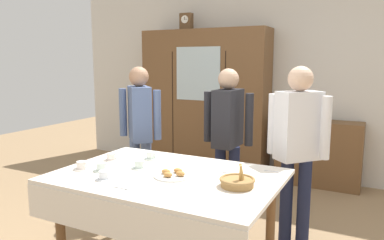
{
  "coord_description": "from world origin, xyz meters",
  "views": [
    {
      "loc": [
        1.37,
        -2.46,
        1.61
      ],
      "look_at": [
        0.0,
        0.2,
        1.12
      ],
      "focal_mm": 34.49,
      "sensor_mm": 36.0,
      "label": 1
    }
  ],
  "objects_px": {
    "tea_cup_mid_right": "(111,157)",
    "tea_cup_near_left": "(104,176)",
    "pastry_plate": "(173,175)",
    "spoon_near_left": "(274,171)",
    "bookshelf_low": "(318,153)",
    "spoon_center": "(123,188)",
    "dining_table": "(165,188)",
    "bread_basket": "(237,182)",
    "spoon_near_right": "(222,172)",
    "tea_cup_mid_left": "(102,167)",
    "person_near_right_end": "(298,140)",
    "tea_cup_front_edge": "(140,165)",
    "wall_cabinet": "(205,102)",
    "person_beside_shelf": "(228,130)",
    "tea_cup_far_right": "(152,156)",
    "tea_cup_center": "(82,166)",
    "person_by_cabinet": "(140,125)",
    "book_stack": "(320,117)",
    "mantel_clock": "(186,22)"
  },
  "relations": [
    {
      "from": "tea_cup_front_edge",
      "to": "wall_cabinet",
      "type": "bearing_deg",
      "value": 104.02
    },
    {
      "from": "bread_basket",
      "to": "spoon_near_right",
      "type": "xyz_separation_m",
      "value": [
        -0.21,
        0.25,
        -0.03
      ]
    },
    {
      "from": "dining_table",
      "to": "bookshelf_low",
      "type": "xyz_separation_m",
      "value": [
        0.7,
        2.64,
        -0.25
      ]
    },
    {
      "from": "person_beside_shelf",
      "to": "tea_cup_far_right",
      "type": "bearing_deg",
      "value": -114.83
    },
    {
      "from": "tea_cup_near_left",
      "to": "person_beside_shelf",
      "type": "bearing_deg",
      "value": 75.63
    },
    {
      "from": "mantel_clock",
      "to": "spoon_center",
      "type": "relative_size",
      "value": 2.02
    },
    {
      "from": "tea_cup_mid_left",
      "to": "spoon_near_right",
      "type": "xyz_separation_m",
      "value": [
        0.83,
        0.39,
        -0.02
      ]
    },
    {
      "from": "tea_cup_far_right",
      "to": "spoon_center",
      "type": "distance_m",
      "value": 0.76
    },
    {
      "from": "spoon_near_right",
      "to": "person_near_right_end",
      "type": "xyz_separation_m",
      "value": [
        0.42,
        0.64,
        0.17
      ]
    },
    {
      "from": "book_stack",
      "to": "person_by_cabinet",
      "type": "relative_size",
      "value": 0.14
    },
    {
      "from": "tea_cup_mid_right",
      "to": "person_near_right_end",
      "type": "relative_size",
      "value": 0.08
    },
    {
      "from": "tea_cup_near_left",
      "to": "book_stack",
      "type": "bearing_deg",
      "value": 70.46
    },
    {
      "from": "tea_cup_near_left",
      "to": "bookshelf_low",
      "type": "bearing_deg",
      "value": 70.46
    },
    {
      "from": "tea_cup_far_right",
      "to": "spoon_near_left",
      "type": "xyz_separation_m",
      "value": [
        1.03,
        0.11,
        -0.02
      ]
    },
    {
      "from": "spoon_center",
      "to": "person_by_cabinet",
      "type": "bearing_deg",
      "value": 121.03
    },
    {
      "from": "tea_cup_mid_left",
      "to": "tea_cup_far_right",
      "type": "relative_size",
      "value": 1.0
    },
    {
      "from": "bookshelf_low",
      "to": "person_by_cabinet",
      "type": "relative_size",
      "value": 0.68
    },
    {
      "from": "wall_cabinet",
      "to": "mantel_clock",
      "type": "distance_m",
      "value": 1.18
    },
    {
      "from": "spoon_near_left",
      "to": "spoon_near_right",
      "type": "bearing_deg",
      "value": -151.54
    },
    {
      "from": "tea_cup_center",
      "to": "spoon_near_right",
      "type": "xyz_separation_m",
      "value": [
        1.0,
        0.43,
        -0.02
      ]
    },
    {
      "from": "dining_table",
      "to": "tea_cup_front_edge",
      "type": "relative_size",
      "value": 12.57
    },
    {
      "from": "dining_table",
      "to": "bookshelf_low",
      "type": "relative_size",
      "value": 1.55
    },
    {
      "from": "spoon_center",
      "to": "bookshelf_low",
      "type": "bearing_deg",
      "value": 75.23
    },
    {
      "from": "spoon_near_right",
      "to": "spoon_center",
      "type": "xyz_separation_m",
      "value": [
        -0.44,
        -0.64,
        0.0
      ]
    },
    {
      "from": "tea_cup_center",
      "to": "mantel_clock",
      "type": "bearing_deg",
      "value": 101.16
    },
    {
      "from": "tea_cup_far_right",
      "to": "spoon_center",
      "type": "relative_size",
      "value": 1.09
    },
    {
      "from": "tea_cup_far_right",
      "to": "person_by_cabinet",
      "type": "distance_m",
      "value": 0.84
    },
    {
      "from": "spoon_near_left",
      "to": "tea_cup_mid_right",
      "type": "bearing_deg",
      "value": -166.94
    },
    {
      "from": "person_beside_shelf",
      "to": "person_near_right_end",
      "type": "height_order",
      "value": "person_near_right_end"
    },
    {
      "from": "tea_cup_mid_right",
      "to": "tea_cup_near_left",
      "type": "distance_m",
      "value": 0.51
    },
    {
      "from": "bookshelf_low",
      "to": "person_near_right_end",
      "type": "height_order",
      "value": "person_near_right_end"
    },
    {
      "from": "dining_table",
      "to": "person_by_cabinet",
      "type": "height_order",
      "value": "person_by_cabinet"
    },
    {
      "from": "tea_cup_center",
      "to": "tea_cup_far_right",
      "type": "distance_m",
      "value": 0.59
    },
    {
      "from": "pastry_plate",
      "to": "spoon_near_left",
      "type": "xyz_separation_m",
      "value": [
        0.62,
        0.45,
        -0.01
      ]
    },
    {
      "from": "bookshelf_low",
      "to": "spoon_center",
      "type": "distance_m",
      "value": 3.14
    },
    {
      "from": "dining_table",
      "to": "tea_cup_far_right",
      "type": "bearing_deg",
      "value": 135.03
    },
    {
      "from": "tea_cup_center",
      "to": "tea_cup_far_right",
      "type": "relative_size",
      "value": 1.0
    },
    {
      "from": "tea_cup_front_edge",
      "to": "person_near_right_end",
      "type": "relative_size",
      "value": 0.08
    },
    {
      "from": "tea_cup_mid_right",
      "to": "spoon_near_right",
      "type": "xyz_separation_m",
      "value": [
        0.96,
        0.12,
        -0.02
      ]
    },
    {
      "from": "bookshelf_low",
      "to": "spoon_center",
      "type": "relative_size",
      "value": 8.86
    },
    {
      "from": "mantel_clock",
      "to": "tea_cup_mid_right",
      "type": "bearing_deg",
      "value": -76.63
    },
    {
      "from": "tea_cup_center",
      "to": "bread_basket",
      "type": "height_order",
      "value": "bread_basket"
    },
    {
      "from": "pastry_plate",
      "to": "spoon_near_right",
      "type": "relative_size",
      "value": 2.35
    },
    {
      "from": "spoon_near_left",
      "to": "person_beside_shelf",
      "type": "height_order",
      "value": "person_beside_shelf"
    },
    {
      "from": "wall_cabinet",
      "to": "spoon_center",
      "type": "relative_size",
      "value": 17.16
    },
    {
      "from": "person_near_right_end",
      "to": "tea_cup_center",
      "type": "bearing_deg",
      "value": -143.3
    },
    {
      "from": "tea_cup_front_edge",
      "to": "book_stack",
      "type": "bearing_deg",
      "value": 69.36
    },
    {
      "from": "dining_table",
      "to": "pastry_plate",
      "type": "xyz_separation_m",
      "value": [
        0.07,
        0.0,
        0.11
      ]
    },
    {
      "from": "tea_cup_center",
      "to": "spoon_near_right",
      "type": "height_order",
      "value": "tea_cup_center"
    },
    {
      "from": "bread_basket",
      "to": "tea_cup_mid_right",
      "type": "bearing_deg",
      "value": 173.38
    }
  ]
}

